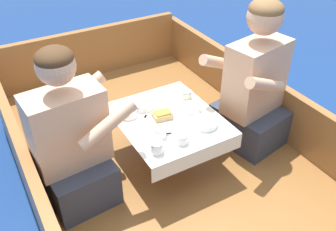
% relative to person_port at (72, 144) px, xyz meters
% --- Properties ---
extents(ground_plane, '(60.00, 60.00, 0.00)m').
position_rel_person_port_xyz_m(ground_plane, '(0.60, -0.06, -0.67)').
color(ground_plane, navy).
extents(boat_deck, '(1.75, 2.88, 0.29)m').
position_rel_person_port_xyz_m(boat_deck, '(0.60, -0.06, -0.52)').
color(boat_deck, brown).
rests_on(boat_deck, ground_plane).
extents(gunwale_port, '(0.06, 2.88, 0.38)m').
position_rel_person_port_xyz_m(gunwale_port, '(-0.25, -0.06, -0.19)').
color(gunwale_port, '#936033').
rests_on(gunwale_port, boat_deck).
extents(gunwale_starboard, '(0.06, 2.88, 0.38)m').
position_rel_person_port_xyz_m(gunwale_starboard, '(1.44, -0.06, -0.19)').
color(gunwale_starboard, '#936033').
rests_on(gunwale_starboard, boat_deck).
extents(bow_coaming, '(1.63, 0.06, 0.44)m').
position_rel_person_port_xyz_m(bow_coaming, '(0.60, 1.35, -0.16)').
color(bow_coaming, '#936033').
rests_on(bow_coaming, boat_deck).
extents(cockpit_table, '(0.60, 0.69, 0.35)m').
position_rel_person_port_xyz_m(cockpit_table, '(0.60, -0.02, -0.07)').
color(cockpit_table, '#B2B2B7').
rests_on(cockpit_table, boat_deck).
extents(person_port, '(0.55, 0.48, 0.95)m').
position_rel_person_port_xyz_m(person_port, '(0.00, 0.00, 0.00)').
color(person_port, '#333847').
rests_on(person_port, boat_deck).
extents(person_starboard, '(0.57, 0.52, 1.01)m').
position_rel_person_port_xyz_m(person_starboard, '(1.20, -0.10, 0.04)').
color(person_starboard, '#333847').
rests_on(person_starboard, boat_deck).
extents(plate_sandwich, '(0.17, 0.17, 0.01)m').
position_rel_person_port_xyz_m(plate_sandwich, '(0.56, -0.01, -0.03)').
color(plate_sandwich, white).
rests_on(plate_sandwich, cockpit_table).
extents(plate_bread, '(0.16, 0.16, 0.01)m').
position_rel_person_port_xyz_m(plate_bread, '(0.74, 0.22, -0.03)').
color(plate_bread, white).
rests_on(plate_bread, cockpit_table).
extents(sandwich, '(0.12, 0.09, 0.05)m').
position_rel_person_port_xyz_m(sandwich, '(0.56, -0.01, 0.00)').
color(sandwich, tan).
rests_on(sandwich, plate_sandwich).
extents(bowl_port_near, '(0.12, 0.12, 0.04)m').
position_rel_person_port_xyz_m(bowl_port_near, '(0.77, -0.02, -0.01)').
color(bowl_port_near, white).
rests_on(bowl_port_near, cockpit_table).
extents(bowl_starboard_near, '(0.11, 0.11, 0.04)m').
position_rel_person_port_xyz_m(bowl_starboard_near, '(0.40, 0.12, -0.01)').
color(bowl_starboard_near, white).
rests_on(bowl_starboard_near, cockpit_table).
extents(bowl_center_far, '(0.14, 0.14, 0.04)m').
position_rel_person_port_xyz_m(bowl_center_far, '(0.52, 0.17, -0.01)').
color(bowl_center_far, white).
rests_on(bowl_center_far, cockpit_table).
extents(bowl_port_far, '(0.14, 0.14, 0.04)m').
position_rel_person_port_xyz_m(bowl_port_far, '(0.75, -0.19, -0.01)').
color(bowl_port_far, white).
rests_on(bowl_port_far, cockpit_table).
extents(coffee_cup_port, '(0.10, 0.07, 0.07)m').
position_rel_person_port_xyz_m(coffee_cup_port, '(0.47, -0.15, 0.00)').
color(coffee_cup_port, white).
rests_on(coffee_cup_port, cockpit_table).
extents(coffee_cup_starboard, '(0.10, 0.07, 0.07)m').
position_rel_person_port_xyz_m(coffee_cup_starboard, '(0.39, -0.26, 0.00)').
color(coffee_cup_starboard, white).
rests_on(coffee_cup_starboard, cockpit_table).
extents(coffee_cup_center, '(0.10, 0.07, 0.06)m').
position_rel_person_port_xyz_m(coffee_cup_center, '(0.55, -0.26, -0.00)').
color(coffee_cup_center, white).
rests_on(coffee_cup_center, cockpit_table).
extents(tin_can, '(0.07, 0.07, 0.05)m').
position_rel_person_port_xyz_m(tin_can, '(0.82, 0.12, -0.00)').
color(tin_can, silver).
rests_on(tin_can, cockpit_table).
extents(utensil_knife_port, '(0.05, 0.17, 0.00)m').
position_rel_person_port_xyz_m(utensil_knife_port, '(0.35, -0.17, -0.03)').
color(utensil_knife_port, silver).
rests_on(utensil_knife_port, cockpit_table).
extents(utensil_fork_port, '(0.14, 0.13, 0.00)m').
position_rel_person_port_xyz_m(utensil_fork_port, '(0.45, 0.03, -0.03)').
color(utensil_fork_port, silver).
rests_on(utensil_fork_port, cockpit_table).
extents(utensil_spoon_port, '(0.11, 0.15, 0.01)m').
position_rel_person_port_xyz_m(utensil_spoon_port, '(0.67, 0.17, -0.03)').
color(utensil_spoon_port, silver).
rests_on(utensil_spoon_port, cockpit_table).
extents(utensil_fork_starboard, '(0.16, 0.09, 0.00)m').
position_rel_person_port_xyz_m(utensil_fork_starboard, '(0.57, -0.18, -0.03)').
color(utensil_fork_starboard, silver).
rests_on(utensil_fork_starboard, cockpit_table).
extents(utensil_spoon_center, '(0.12, 0.14, 0.01)m').
position_rel_person_port_xyz_m(utensil_spoon_center, '(0.67, -0.06, -0.03)').
color(utensil_spoon_center, silver).
rests_on(utensil_spoon_center, cockpit_table).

